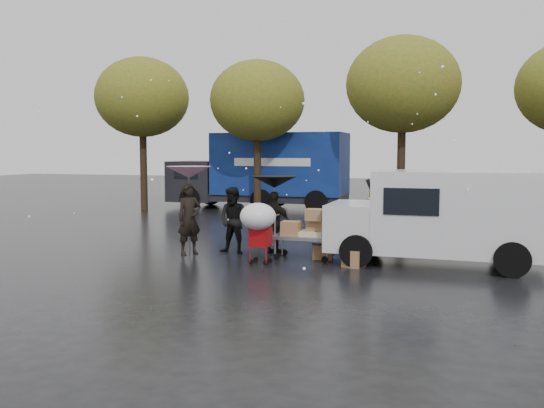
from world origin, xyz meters
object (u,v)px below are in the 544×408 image
(person_black, at_px, (274,223))
(shopping_cart, at_px, (258,220))
(blue_truck, at_px, (263,171))
(vendor_cart, at_px, (307,230))
(yellow_taxi, at_px, (416,195))
(person_pink, at_px, (189,219))
(white_van, at_px, (441,216))

(person_black, relative_size, shopping_cart, 1.11)
(shopping_cart, xyz_separation_m, blue_truck, (-4.24, 12.69, 0.69))
(vendor_cart, relative_size, shopping_cart, 1.04)
(person_black, relative_size, yellow_taxi, 0.38)
(person_pink, bearing_deg, vendor_cart, -50.47)
(blue_truck, height_order, yellow_taxi, blue_truck)
(vendor_cart, height_order, yellow_taxi, yellow_taxi)
(blue_truck, relative_size, yellow_taxi, 1.95)
(white_van, bearing_deg, shopping_cart, -161.38)
(blue_truck, bearing_deg, shopping_cart, -71.52)
(person_pink, distance_m, blue_truck, 12.10)
(shopping_cart, relative_size, blue_truck, 0.18)
(person_pink, xyz_separation_m, person_black, (2.06, 0.76, -0.11))
(shopping_cart, bearing_deg, white_van, 18.62)
(yellow_taxi, bearing_deg, person_pink, -175.16)
(person_pink, distance_m, shopping_cart, 2.32)
(person_black, relative_size, white_van, 0.33)
(person_black, height_order, white_van, white_van)
(white_van, bearing_deg, person_black, 177.23)
(yellow_taxi, bearing_deg, shopping_cart, -165.73)
(person_black, bearing_deg, person_pink, 33.48)
(person_pink, xyz_separation_m, vendor_cart, (3.07, 0.24, -0.19))
(person_pink, bearing_deg, white_van, -49.77)
(person_pink, bearing_deg, blue_truck, 44.95)
(person_black, distance_m, white_van, 4.18)
(white_van, distance_m, yellow_taxi, 12.59)
(person_pink, height_order, vendor_cart, person_pink)
(person_pink, bearing_deg, person_black, -34.56)
(person_black, distance_m, blue_truck, 11.91)
(vendor_cart, xyz_separation_m, yellow_taxi, (1.69, 12.82, 0.00))
(white_van, height_order, blue_truck, blue_truck)
(person_black, distance_m, shopping_cart, 1.59)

